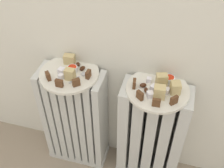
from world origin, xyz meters
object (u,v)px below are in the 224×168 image
radiator_left (76,119)px  plate_left (69,74)px  radiator_right (151,136)px  jam_bowl_left (72,69)px  fork (79,77)px  jam_bowl_right (169,79)px  plate_right (158,90)px

radiator_left → plate_left: bearing=116.6°
radiator_right → jam_bowl_left: jam_bowl_left is taller
jam_bowl_left → fork: jam_bowl_left is taller
radiator_right → jam_bowl_right: (0.04, 0.05, 0.32)m
plate_left → fork: (0.05, -0.02, 0.01)m
plate_right → jam_bowl_right: (0.04, 0.05, 0.02)m
radiator_right → plate_left: size_ratio=2.29×
jam_bowl_left → fork: size_ratio=0.49×
radiator_left → radiator_right: bearing=0.0°
radiator_left → plate_right: 0.48m
radiator_left → plate_left: (-0.00, 0.00, 0.30)m
radiator_right → jam_bowl_left: size_ratio=13.55×
plate_left → jam_bowl_right: size_ratio=5.95×
jam_bowl_left → plate_left: bearing=-126.2°
radiator_right → jam_bowl_right: 0.32m
plate_right → plate_left: bearing=180.0°
radiator_right → jam_bowl_left: (-0.36, 0.01, 0.31)m
radiator_right → jam_bowl_right: jam_bowl_right is taller
radiator_right → plate_left: plate_left is taller
radiator_right → plate_right: (0.00, 0.00, 0.30)m
radiator_right → jam_bowl_left: 0.48m
jam_bowl_left → jam_bowl_right: (0.40, 0.04, 0.00)m
plate_right → jam_bowl_right: jam_bowl_right is taller
radiator_right → jam_bowl_left: bearing=177.7°
plate_left → fork: 0.05m
plate_right → radiator_right: bearing=0.0°
plate_right → fork: size_ratio=2.90×
radiator_left → fork: bearing=-18.2°
radiator_left → radiator_right: same height
plate_right → jam_bowl_left: size_ratio=5.92×
plate_left → plate_right: bearing=0.0°
radiator_right → jam_bowl_right: size_ratio=13.61×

